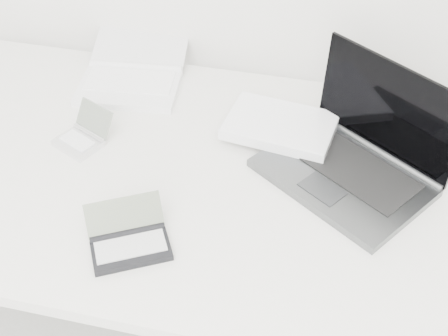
% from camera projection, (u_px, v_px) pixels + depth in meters
% --- Properties ---
extents(desk, '(1.60, 0.80, 0.73)m').
position_uv_depth(desk, '(241.00, 194.00, 1.37)').
color(desk, white).
rests_on(desk, ground).
extents(laptop_large, '(0.50, 0.41, 0.23)m').
position_uv_depth(laptop_large, '(332.00, 147.00, 1.36)').
color(laptop_large, '#55575A').
rests_on(laptop_large, desk).
extents(netbook_open_white, '(0.28, 0.35, 0.06)m').
position_uv_depth(netbook_open_white, '(133.00, 74.00, 1.60)').
color(netbook_open_white, white).
rests_on(netbook_open_white, desk).
extents(pda_silver, '(0.14, 0.14, 0.07)m').
position_uv_depth(pda_silver, '(83.00, 136.00, 1.42)').
color(pda_silver, white).
rests_on(pda_silver, desk).
extents(palmtop_charcoal, '(0.19, 0.18, 0.07)m').
position_uv_depth(palmtop_charcoal, '(129.00, 241.00, 1.19)').
color(palmtop_charcoal, black).
rests_on(palmtop_charcoal, desk).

